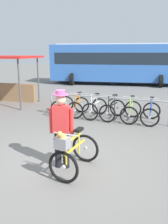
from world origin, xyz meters
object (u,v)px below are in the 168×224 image
at_px(racked_bike_orange, 78,106).
at_px(market_stall, 9,75).
at_px(racked_bike_lime, 131,111).
at_px(racked_bike_blue, 151,113).
at_px(person_with_featured_bike, 61,126).
at_px(racked_bike_yellow, 63,105).
at_px(racked_bike_black, 113,110).
at_px(featured_bicycle, 72,152).
at_px(racked_bike_white, 95,108).
at_px(bus_distant, 116,62).

distance_m(racked_bike_orange, market_stall, 4.38).
relative_size(racked_bike_orange, racked_bike_lime, 1.04).
relative_size(racked_bike_blue, person_with_featured_bike, 0.65).
xyz_separation_m(racked_bike_yellow, racked_bike_black, (2.10, -0.04, 0.00)).
relative_size(racked_bike_blue, featured_bicycle, 0.92).
xyz_separation_m(racked_bike_black, featured_bicycle, (0.21, -4.37, 0.12)).
bearing_deg(market_stall, racked_bike_lime, -10.47).
relative_size(racked_bike_white, market_stall, 0.35).
height_order(racked_bike_black, person_with_featured_bike, person_with_featured_bike).
distance_m(featured_bicycle, bus_distant, 14.47).
xyz_separation_m(racked_bike_orange, racked_bike_black, (1.40, -0.03, 0.00)).
bearing_deg(person_with_featured_bike, racked_bike_blue, 69.76).
distance_m(person_with_featured_bike, bus_distant, 14.19).
bearing_deg(racked_bike_lime, market_stall, 169.53).
distance_m(racked_bike_blue, featured_bicycle, 4.50).
height_order(racked_bike_black, market_stall, market_stall).
relative_size(racked_bike_white, racked_bike_black, 0.96).
distance_m(racked_bike_black, bus_distant, 10.18).
bearing_deg(bus_distant, racked_bike_white, -81.86).
xyz_separation_m(racked_bike_black, racked_bike_lime, (0.70, -0.01, 0.00)).
bearing_deg(bus_distant, racked_bike_blue, -70.47).
distance_m(racked_bike_white, racked_bike_lime, 1.40).
distance_m(racked_bike_lime, racked_bike_blue, 0.70).
bearing_deg(racked_bike_orange, racked_bike_yellow, 178.91).
xyz_separation_m(racked_bike_blue, person_with_featured_bike, (-1.53, -4.14, 0.58)).
relative_size(racked_bike_white, racked_bike_blue, 1.02).
bearing_deg(racked_bike_white, featured_bicycle, -78.26).
distance_m(racked_bike_black, person_with_featured_bike, 4.20).
bearing_deg(racked_bike_lime, racked_bike_orange, 178.91).
bearing_deg(racked_bike_yellow, person_with_featured_bike, -64.84).
height_order(racked_bike_orange, bus_distant, bus_distant).
xyz_separation_m(featured_bicycle, person_with_featured_bike, (-0.34, 0.20, 0.46)).
relative_size(racked_bike_yellow, racked_bike_white, 1.02).
distance_m(racked_bike_black, featured_bicycle, 4.37).
relative_size(racked_bike_lime, market_stall, 0.34).
xyz_separation_m(racked_bike_white, bus_distant, (-1.41, 9.85, 1.37)).
distance_m(featured_bicycle, market_stall, 7.98).
bearing_deg(featured_bicycle, market_stall, 136.11).
xyz_separation_m(racked_bike_black, bus_distant, (-2.11, 9.87, 1.37)).
xyz_separation_m(racked_bike_yellow, person_with_featured_bike, (1.97, -4.20, 0.58)).
bearing_deg(featured_bicycle, bus_distant, 99.26).
bearing_deg(racked_bike_lime, racked_bike_black, 178.91).
bearing_deg(racked_bike_black, featured_bicycle, -87.24).
bearing_deg(racked_bike_yellow, racked_bike_black, -1.09).
bearing_deg(racked_bike_blue, person_with_featured_bike, -110.24).
distance_m(racked_bike_lime, featured_bicycle, 4.38).
bearing_deg(racked_bike_yellow, racked_bike_lime, -1.09).
xyz_separation_m(racked_bike_blue, market_stall, (-6.91, 1.16, 1.03)).
bearing_deg(racked_bike_yellow, bus_distant, 90.06).
height_order(racked_bike_orange, market_stall, market_stall).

